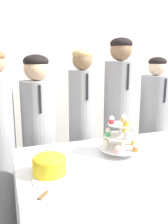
# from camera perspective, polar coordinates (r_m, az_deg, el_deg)

# --- Properties ---
(wall_back) EXTENTS (9.00, 0.06, 2.70)m
(wall_back) POSITION_cam_1_polar(r_m,az_deg,el_deg) (2.78, -5.00, 11.40)
(wall_back) COLOR silver
(wall_back) RESTS_ON ground_plane
(table) EXTENTS (1.29, 0.71, 0.77)m
(table) POSITION_cam_1_polar(r_m,az_deg,el_deg) (1.80, 7.17, -21.80)
(table) COLOR white
(table) RESTS_ON ground_plane
(round_cake) EXTENTS (0.20, 0.20, 0.13)m
(round_cake) POSITION_cam_1_polar(r_m,az_deg,el_deg) (1.34, -8.32, -12.25)
(round_cake) COLOR white
(round_cake) RESTS_ON table
(cake_knife) EXTENTS (0.19, 0.19, 0.01)m
(cake_knife) POSITION_cam_1_polar(r_m,az_deg,el_deg) (1.22, -8.50, -18.24)
(cake_knife) COLOR silver
(cake_knife) RESTS_ON table
(cupcake_stand) EXTENTS (0.28, 0.28, 0.27)m
(cupcake_stand) POSITION_cam_1_polar(r_m,az_deg,el_deg) (1.62, 8.74, -5.96)
(cupcake_stand) COLOR silver
(cupcake_stand) RESTS_ON table
(student_0) EXTENTS (0.26, 0.26, 1.47)m
(student_0) POSITION_cam_1_polar(r_m,az_deg,el_deg) (2.06, -19.55, -7.76)
(student_0) COLOR #939399
(student_0) RESTS_ON ground_plane
(student_1) EXTENTS (0.28, 0.28, 1.44)m
(student_1) POSITION_cam_1_polar(r_m,az_deg,el_deg) (2.08, -10.70, -7.37)
(student_1) COLOR #939399
(student_1) RESTS_ON ground_plane
(student_2) EXTENTS (0.24, 0.25, 1.49)m
(student_2) POSITION_cam_1_polar(r_m,az_deg,el_deg) (2.16, -0.37, -5.70)
(student_2) COLOR #939399
(student_2) RESTS_ON ground_plane
(student_3) EXTENTS (0.28, 0.29, 1.59)m
(student_3) POSITION_cam_1_polar(r_m,az_deg,el_deg) (2.28, 8.29, -3.70)
(student_3) COLOR #939399
(student_3) RESTS_ON ground_plane
(student_4) EXTENTS (0.28, 0.29, 1.42)m
(student_4) POSITION_cam_1_polar(r_m,az_deg,el_deg) (2.50, 16.24, -4.87)
(student_4) COLOR #939399
(student_4) RESTS_ON ground_plane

